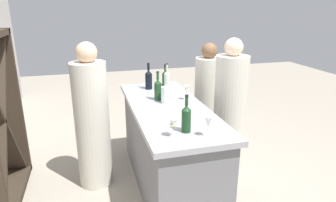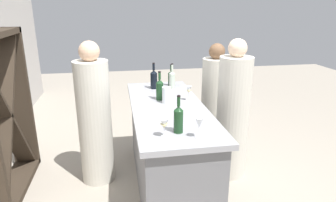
# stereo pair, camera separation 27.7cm
# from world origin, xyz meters

# --- Properties ---
(ground_plane) EXTENTS (12.00, 12.00, 0.00)m
(ground_plane) POSITION_xyz_m (0.00, 0.00, 0.00)
(ground_plane) COLOR #9E9384
(bar_counter) EXTENTS (1.93, 0.74, 0.92)m
(bar_counter) POSITION_xyz_m (0.00, 0.00, 0.46)
(bar_counter) COLOR slate
(bar_counter) RESTS_ON ground
(wine_bottle_leftmost_olive_green) EXTENTS (0.08, 0.08, 0.31)m
(wine_bottle_leftmost_olive_green) POSITION_xyz_m (-0.66, 0.03, 1.04)
(wine_bottle_leftmost_olive_green) COLOR #193D1E
(wine_bottle_leftmost_olive_green) RESTS_ON bar_counter
(wine_bottle_second_left_olive_green) EXTENTS (0.08, 0.08, 0.31)m
(wine_bottle_second_left_olive_green) POSITION_xyz_m (0.21, 0.05, 1.04)
(wine_bottle_second_left_olive_green) COLOR #193D1E
(wine_bottle_second_left_olive_green) RESTS_ON bar_counter
(wine_bottle_center_clear_pale) EXTENTS (0.07, 0.07, 0.31)m
(wine_bottle_center_clear_pale) POSITION_xyz_m (0.64, -0.16, 1.04)
(wine_bottle_center_clear_pale) COLOR #B7C6B2
(wine_bottle_center_clear_pale) RESTS_ON bar_counter
(wine_bottle_second_right_near_black) EXTENTS (0.08, 0.08, 0.32)m
(wine_bottle_second_right_near_black) POSITION_xyz_m (0.67, 0.06, 1.04)
(wine_bottle_second_right_near_black) COLOR black
(wine_bottle_second_right_near_black) RESTS_ON bar_counter
(wine_bottle_rightmost_dark_green) EXTENTS (0.08, 0.08, 0.27)m
(wine_bottle_rightmost_dark_green) POSITION_xyz_m (0.75, -0.17, 1.02)
(wine_bottle_rightmost_dark_green) COLOR black
(wine_bottle_rightmost_dark_green) RESTS_ON bar_counter
(wine_glass_near_left) EXTENTS (0.06, 0.06, 0.16)m
(wine_glass_near_left) POSITION_xyz_m (0.14, -0.25, 1.03)
(wine_glass_near_left) COLOR white
(wine_glass_near_left) RESTS_ON bar_counter
(wine_glass_near_center) EXTENTS (0.07, 0.07, 0.17)m
(wine_glass_near_center) POSITION_xyz_m (-0.80, -0.10, 1.04)
(wine_glass_near_center) COLOR white
(wine_glass_near_center) RESTS_ON bar_counter
(wine_glass_near_right) EXTENTS (0.07, 0.07, 0.15)m
(wine_glass_near_right) POSITION_xyz_m (-0.73, 0.16, 1.02)
(wine_glass_near_right) COLOR white
(wine_glass_near_right) RESTS_ON bar_counter
(water_pitcher) EXTENTS (0.09, 0.09, 0.17)m
(water_pitcher) POSITION_xyz_m (0.10, 0.00, 1.01)
(water_pitcher) COLOR silver
(water_pitcher) RESTS_ON bar_counter
(person_left_guest) EXTENTS (0.39, 0.39, 1.44)m
(person_left_guest) POSITION_xyz_m (0.76, -0.76, 0.66)
(person_left_guest) COLOR beige
(person_left_guest) RESTS_ON ground
(person_center_guest) EXTENTS (0.38, 0.38, 1.57)m
(person_center_guest) POSITION_xyz_m (0.10, -0.75, 0.72)
(person_center_guest) COLOR beige
(person_center_guest) RESTS_ON ground
(person_right_guest) EXTENTS (0.39, 0.39, 1.56)m
(person_right_guest) POSITION_xyz_m (0.25, 0.76, 0.72)
(person_right_guest) COLOR beige
(person_right_guest) RESTS_ON ground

